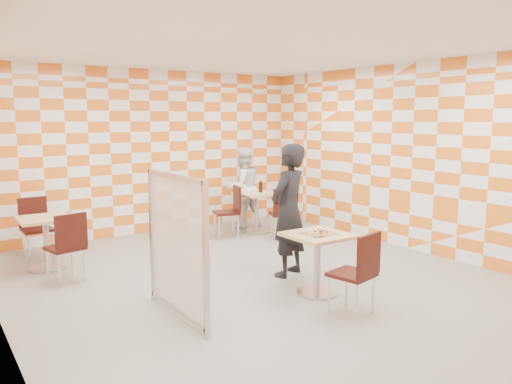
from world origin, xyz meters
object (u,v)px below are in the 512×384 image
man_dark (288,210)px  soda_bottle (261,187)px  chair_second_front (284,210)px  man_white (243,187)px  sport_bottle (244,188)px  main_table (318,253)px  empty_table (46,234)px  chair_empty_near (68,242)px  partition (176,245)px  chair_empty_far (35,223)px  chair_second_side (231,207)px  second_table (257,205)px  chair_main_front (360,268)px

man_dark → soda_bottle: size_ratio=7.78×
soda_bottle → chair_second_front: bearing=-93.5°
man_white → sport_bottle: man_white is taller
main_table → man_white: man_white is taller
empty_table → sport_bottle: 3.61m
chair_empty_near → partition: 1.95m
main_table → partition: 1.75m
soda_bottle → chair_empty_far: bearing=172.9°
chair_second_side → man_dark: (-0.51, -2.32, 0.35)m
main_table → chair_second_side: chair_second_side is taller
man_dark → empty_table: bearing=-60.5°
chair_second_front → chair_empty_far: size_ratio=1.00×
empty_table → sport_bottle: (3.57, 0.39, 0.33)m
chair_empty_far → chair_second_side: bearing=-9.6°
partition → soda_bottle: 4.20m
main_table → chair_second_front: bearing=61.1°
chair_second_front → chair_second_side: bearing=131.7°
soda_bottle → man_white: bearing=96.0°
chair_empty_far → sport_bottle: sport_bottle is taller
empty_table → chair_empty_far: (-0.00, 0.74, 0.04)m
chair_empty_far → man_dark: size_ratio=0.52×
second_table → partition: size_ratio=0.48×
main_table → chair_empty_far: chair_empty_far is taller
second_table → chair_second_side: bearing=-174.1°
second_table → soda_bottle: (0.10, 0.00, 0.34)m
chair_second_front → man_dark: 2.00m
chair_second_front → man_white: size_ratio=0.59×
chair_second_front → chair_second_side: (-0.63, 0.71, 0.00)m
second_table → chair_empty_far: 3.79m
chair_second_front → main_table: bearing=-118.9°
man_white → chair_second_side: bearing=45.9°
chair_main_front → chair_second_front: same height
chair_second_front → chair_empty_near: same height
main_table → soda_bottle: bearing=66.7°
chair_empty_near → man_white: (3.69, 1.59, 0.24)m
main_table → second_table: bearing=68.1°
sport_bottle → chair_empty_far: bearing=174.3°
partition → man_white: man_white is taller
chair_second_side → sport_bottle: bearing=24.5°
second_table → chair_empty_near: bearing=-163.9°
partition → man_white: 4.55m
chair_main_front → partition: 1.96m
second_table → chair_second_side: chair_second_side is taller
main_table → second_table: (1.27, 3.17, 0.00)m
chair_empty_far → partition: (0.78, -3.34, 0.25)m
man_dark → chair_second_front: bearing=-147.7°
second_table → man_dark: 2.65m
empty_table → soda_bottle: (3.85, 0.27, 0.34)m
second_table → chair_empty_near: chair_empty_near is taller
main_table → man_white: size_ratio=0.48×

